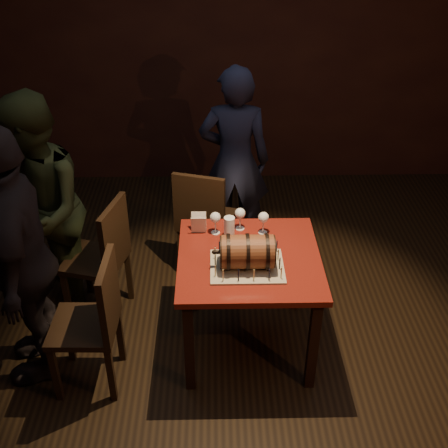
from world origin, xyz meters
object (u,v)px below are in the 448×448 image
object	(u,v)px
pub_table	(249,270)
person_back	(234,161)
wine_glass_left	(215,218)
wine_glass_right	(263,218)
wine_glass_mid	(240,214)
chair_back	(203,217)
barrel_cake	(247,252)
pint_of_ale	(229,228)
person_left_rear	(39,211)
chair_left_front	(96,318)
chair_left_rear	(104,254)
person_left_front	(21,259)

from	to	relation	value
pub_table	person_back	xyz separation A→B (m)	(-0.05, 1.27, 0.15)
wine_glass_left	wine_glass_right	distance (m)	0.32
wine_glass_mid	chair_back	size ratio (longest dim) A/B	0.17
barrel_cake	wine_glass_mid	bearing A→B (deg)	93.33
wine_glass_left	pint_of_ale	xyz separation A→B (m)	(0.09, -0.05, -0.05)
wine_glass_right	person_left_rear	distance (m)	1.54
pint_of_ale	person_left_rear	size ratio (longest dim) A/B	0.09
pint_of_ale	person_back	distance (m)	1.05
wine_glass_right	person_back	xyz separation A→B (m)	(-0.16, 1.00, -0.07)
pub_table	person_left_rear	distance (m)	1.50
wine_glass_mid	pub_table	bearing A→B (deg)	-81.80
wine_glass_left	pint_of_ale	distance (m)	0.11
pub_table	person_back	size ratio (longest dim) A/B	0.57
wine_glass_mid	wine_glass_right	distance (m)	0.16
wine_glass_mid	pint_of_ale	distance (m)	0.13
pub_table	wine_glass_mid	distance (m)	0.39
chair_left_front	person_left_rear	size ratio (longest dim) A/B	0.56
wine_glass_right	chair_left_rear	world-z (taller)	chair_left_rear
chair_back	chair_left_rear	bearing A→B (deg)	-145.52
person_left_rear	wine_glass_left	bearing A→B (deg)	64.93
chair_back	person_back	xyz separation A→B (m)	(0.26, 0.42, 0.27)
chair_back	wine_glass_mid	bearing A→B (deg)	-63.71
pub_table	chair_back	bearing A→B (deg)	109.87
wine_glass_mid	chair_left_front	size ratio (longest dim) A/B	0.17
wine_glass_mid	person_left_rear	distance (m)	1.38
wine_glass_right	chair_left_front	xyz separation A→B (m)	(-1.05, -0.56, -0.35)
wine_glass_right	chair_back	bearing A→B (deg)	125.46
pub_table	person_back	bearing A→B (deg)	92.24
chair_left_rear	person_left_rear	world-z (taller)	person_left_rear
chair_back	person_back	bearing A→B (deg)	58.99
chair_left_front	person_back	size ratio (longest dim) A/B	0.59
barrel_cake	person_back	bearing A→B (deg)	91.19
chair_left_front	person_left_front	xyz separation A→B (m)	(-0.43, 0.15, 0.34)
chair_left_front	person_left_rear	distance (m)	0.94
pub_table	chair_left_rear	size ratio (longest dim) A/B	0.97
wine_glass_mid	chair_left_rear	size ratio (longest dim) A/B	0.17
wine_glass_left	wine_glass_right	xyz separation A→B (m)	(0.32, -0.01, 0.00)
pint_of_ale	person_left_rear	xyz separation A→B (m)	(-1.30, 0.23, 0.01)
chair_left_rear	person_left_front	bearing A→B (deg)	-125.78
wine_glass_mid	wine_glass_left	bearing A→B (deg)	-163.68
person_back	wine_glass_left	bearing A→B (deg)	84.23
wine_glass_left	person_back	size ratio (longest dim) A/B	0.10
wine_glass_left	chair_back	world-z (taller)	chair_back
chair_back	person_left_front	world-z (taller)	person_left_front
pub_table	barrel_cake	bearing A→B (deg)	-100.51
chair_left_rear	person_left_rear	xyz separation A→B (m)	(-0.42, 0.08, 0.31)
person_back	chair_back	bearing A→B (deg)	62.45
wine_glass_mid	chair_back	bearing A→B (deg)	116.29
pub_table	person_left_rear	xyz separation A→B (m)	(-1.42, 0.45, 0.19)
wine_glass_mid	chair_left_front	bearing A→B (deg)	-145.48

